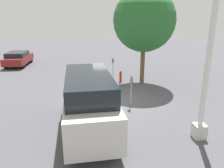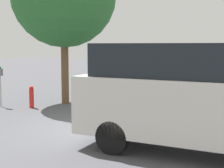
{
  "view_description": "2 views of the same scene",
  "coord_description": "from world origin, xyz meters",
  "px_view_note": "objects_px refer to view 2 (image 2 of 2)",
  "views": [
    {
      "loc": [
        10.82,
        -1.5,
        4.36
      ],
      "look_at": [
        0.38,
        -0.3,
        1.12
      ],
      "focal_mm": 35.0,
      "sensor_mm": 36.0,
      "label": 1
    },
    {
      "loc": [
        4.92,
        -8.41,
        2.26
      ],
      "look_at": [
        -0.09,
        0.35,
        1.11
      ],
      "focal_mm": 55.0,
      "sensor_mm": 36.0,
      "label": 2
    }
  ],
  "objects_px": {
    "parked_van": "(194,95)",
    "fire_hydrant": "(32,97)",
    "parking_meter_near": "(137,83)",
    "parking_meter_far": "(0,77)"
  },
  "relations": [
    {
      "from": "parked_van",
      "to": "parking_meter_near",
      "type": "bearing_deg",
      "value": 134.15
    },
    {
      "from": "parking_meter_near",
      "to": "parking_meter_far",
      "type": "distance_m",
      "value": 5.4
    },
    {
      "from": "parking_meter_near",
      "to": "fire_hydrant",
      "type": "distance_m",
      "value": 4.33
    },
    {
      "from": "parking_meter_near",
      "to": "parking_meter_far",
      "type": "relative_size",
      "value": 1.05
    },
    {
      "from": "parked_van",
      "to": "fire_hydrant",
      "type": "height_order",
      "value": "parked_van"
    },
    {
      "from": "parking_meter_near",
      "to": "fire_hydrant",
      "type": "bearing_deg",
      "value": 173.24
    },
    {
      "from": "parking_meter_near",
      "to": "parked_van",
      "type": "xyz_separation_m",
      "value": [
        2.33,
        -2.13,
        0.08
      ]
    },
    {
      "from": "parked_van",
      "to": "fire_hydrant",
      "type": "bearing_deg",
      "value": 157.82
    },
    {
      "from": "fire_hydrant",
      "to": "parked_van",
      "type": "bearing_deg",
      "value": -18.79
    },
    {
      "from": "parking_meter_near",
      "to": "fire_hydrant",
      "type": "relative_size",
      "value": 1.97
    }
  ]
}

